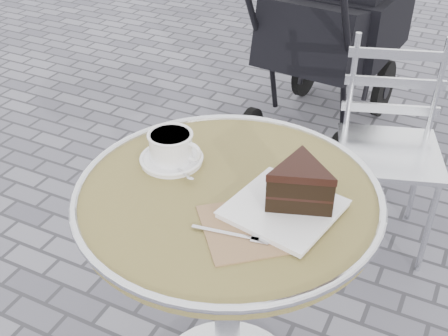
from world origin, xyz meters
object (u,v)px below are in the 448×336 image
at_px(cafe_table, 228,245).
at_px(cappuccino_set, 172,149).
at_px(baby_stroller, 332,32).
at_px(cake_plate_set, 295,191).
at_px(bistro_chair, 391,122).

height_order(cafe_table, cappuccino_set, cappuccino_set).
bearing_deg(cafe_table, baby_stroller, 98.37).
bearing_deg(cake_plate_set, baby_stroller, 114.41).
height_order(cafe_table, bistro_chair, bistro_chair).
bearing_deg(bistro_chair, baby_stroller, 103.28).
distance_m(bistro_chair, baby_stroller, 0.86).
xyz_separation_m(cake_plate_set, bistro_chair, (0.05, 0.93, -0.29)).
xyz_separation_m(cappuccino_set, bistro_chair, (0.39, 0.88, -0.27)).
height_order(cafe_table, cake_plate_set, cake_plate_set).
bearing_deg(baby_stroller, cappuccino_set, -82.70).
relative_size(cafe_table, cappuccino_set, 4.40).
bearing_deg(cappuccino_set, cake_plate_set, -8.80).
xyz_separation_m(cappuccino_set, cake_plate_set, (0.34, -0.05, 0.02)).
height_order(cake_plate_set, bistro_chair, cake_plate_set).
xyz_separation_m(cappuccino_set, baby_stroller, (-0.07, 1.62, -0.26)).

